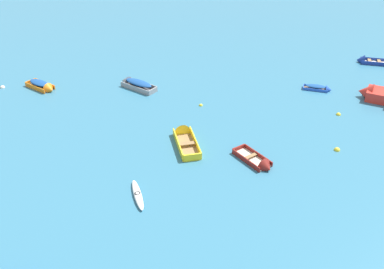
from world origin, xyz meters
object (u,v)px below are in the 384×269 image
object	(u,v)px
kayak_white_back_row_left	(138,195)
rowboat_maroon_foreground_center	(261,164)
rowboat_blue_near_left	(321,88)
mooring_buoy_between_boats_left	(338,115)
rowboat_yellow_midfield_left	(184,136)
rowboat_grey_center	(134,84)
mooring_buoy_central	(3,88)
mooring_buoy_midfield	(201,106)
rowboat_orange_outer_left	(43,86)
rowboat_deep_blue_cluster_inner	(367,61)
mooring_buoy_near_foreground	(337,150)

from	to	relation	value
kayak_white_back_row_left	rowboat_maroon_foreground_center	world-z (taller)	rowboat_maroon_foreground_center
rowboat_blue_near_left	mooring_buoy_between_boats_left	distance (m)	4.94
rowboat_yellow_midfield_left	mooring_buoy_between_boats_left	bearing A→B (deg)	10.44
rowboat_grey_center	mooring_buoy_central	distance (m)	12.85
mooring_buoy_central	mooring_buoy_between_boats_left	bearing A→B (deg)	-15.98
rowboat_maroon_foreground_center	mooring_buoy_midfield	bearing A→B (deg)	107.86
rowboat_orange_outer_left	mooring_buoy_midfield	world-z (taller)	rowboat_orange_outer_left
rowboat_deep_blue_cluster_inner	mooring_buoy_midfield	distance (m)	21.11
rowboat_grey_center	mooring_buoy_near_foreground	bearing A→B (deg)	-39.96
kayak_white_back_row_left	mooring_buoy_central	bearing A→B (deg)	126.33
kayak_white_back_row_left	mooring_buoy_between_boats_left	size ratio (longest dim) A/B	7.83
rowboat_blue_near_left	mooring_buoy_central	world-z (taller)	rowboat_blue_near_left
rowboat_yellow_midfield_left	rowboat_blue_near_left	size ratio (longest dim) A/B	1.66
rowboat_blue_near_left	mooring_buoy_midfield	size ratio (longest dim) A/B	8.08
rowboat_orange_outer_left	rowboat_blue_near_left	world-z (taller)	rowboat_orange_outer_left
rowboat_maroon_foreground_center	rowboat_deep_blue_cluster_inner	bearing A→B (deg)	47.45
rowboat_grey_center	mooring_buoy_near_foreground	size ratio (longest dim) A/B	8.38
rowboat_grey_center	mooring_buoy_midfield	size ratio (longest dim) A/B	11.09
rowboat_deep_blue_cluster_inner	mooring_buoy_midfield	world-z (taller)	rowboat_deep_blue_cluster_inner
rowboat_grey_center	mooring_buoy_between_boats_left	xyz separation A→B (m)	(17.63, -7.52, -0.37)
rowboat_deep_blue_cluster_inner	mooring_buoy_midfield	xyz separation A→B (m)	(-19.47, -8.17, -0.18)
rowboat_yellow_midfield_left	rowboat_orange_outer_left	world-z (taller)	rowboat_yellow_midfield_left
kayak_white_back_row_left	rowboat_blue_near_left	bearing A→B (deg)	38.93
mooring_buoy_midfield	mooring_buoy_near_foreground	xyz separation A→B (m)	(9.36, -8.28, 0.00)
mooring_buoy_midfield	mooring_buoy_between_boats_left	distance (m)	12.03
rowboat_grey_center	rowboat_orange_outer_left	world-z (taller)	rowboat_grey_center
rowboat_yellow_midfield_left	mooring_buoy_midfield	distance (m)	5.83
rowboat_deep_blue_cluster_inner	mooring_buoy_central	xyz separation A→B (m)	(-38.24, -2.41, -0.18)
rowboat_yellow_midfield_left	rowboat_deep_blue_cluster_inner	bearing A→B (deg)	32.41
rowboat_orange_outer_left	mooring_buoy_central	distance (m)	4.16
mooring_buoy_near_foreground	rowboat_deep_blue_cluster_inner	bearing A→B (deg)	58.41
mooring_buoy_between_boats_left	rowboat_maroon_foreground_center	bearing A→B (deg)	-141.90
mooring_buoy_between_boats_left	kayak_white_back_row_left	bearing A→B (deg)	-152.02
rowboat_blue_near_left	mooring_buoy_between_boats_left	size ratio (longest dim) A/B	6.87
rowboat_deep_blue_cluster_inner	rowboat_blue_near_left	xyz separation A→B (m)	(-7.62, -6.19, 0.02)
rowboat_grey_center	mooring_buoy_midfield	distance (m)	7.53
rowboat_grey_center	mooring_buoy_central	world-z (taller)	rowboat_grey_center
rowboat_maroon_foreground_center	mooring_buoy_midfield	distance (m)	10.14
rowboat_maroon_foreground_center	rowboat_blue_near_left	bearing A→B (deg)	53.07
mooring_buoy_between_boats_left	mooring_buoy_central	bearing A→B (deg)	164.02
kayak_white_back_row_left	rowboat_maroon_foreground_center	distance (m)	9.07
rowboat_blue_near_left	mooring_buoy_near_foreground	distance (m)	10.56
rowboat_deep_blue_cluster_inner	mooring_buoy_central	bearing A→B (deg)	-176.40
rowboat_blue_near_left	mooring_buoy_central	distance (m)	30.86
mooring_buoy_central	rowboat_deep_blue_cluster_inner	bearing A→B (deg)	3.60
rowboat_blue_near_left	mooring_buoy_near_foreground	xyz separation A→B (m)	(-2.50, -10.26, -0.21)
mooring_buoy_central	mooring_buoy_near_foreground	size ratio (longest dim) A/B	0.99
rowboat_deep_blue_cluster_inner	mooring_buoy_near_foreground	bearing A→B (deg)	-121.59
rowboat_orange_outer_left	rowboat_maroon_foreground_center	xyz separation A→B (m)	(17.80, -14.63, -0.14)
rowboat_grey_center	rowboat_orange_outer_left	distance (m)	8.73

